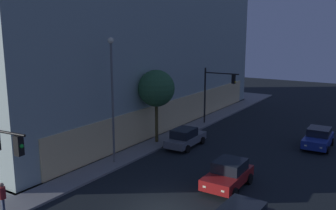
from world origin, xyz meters
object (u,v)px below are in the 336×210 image
street_lamp_sidewalk (112,87)px  modern_building (96,25)px  sidewalk_tree (156,88)px  car_red (228,174)px  car_blue (318,138)px  traffic_light_far_corner (215,88)px  car_grey (185,138)px  pedestrian_waiting (2,196)px

street_lamp_sidewalk → modern_building: bearing=47.0°
street_lamp_sidewalk → sidewalk_tree: street_lamp_sidewalk is taller
street_lamp_sidewalk → car_red: bearing=-85.3°
street_lamp_sidewalk → car_blue: bearing=-44.0°
car_blue → sidewalk_tree: bearing=117.9°
traffic_light_far_corner → car_blue: (-2.05, -10.68, -3.20)m
traffic_light_far_corner → car_grey: 8.75m
modern_building → street_lamp_sidewalk: bearing=-133.0°
modern_building → car_blue: size_ratio=8.57×
sidewalk_tree → car_blue: bearing=-62.1°
street_lamp_sidewalk → traffic_light_far_corner: bearing=-5.2°
modern_building → pedestrian_waiting: size_ratio=21.39×
modern_building → traffic_light_far_corner: modern_building is taller
car_grey → car_blue: size_ratio=1.04×
pedestrian_waiting → car_red: (9.97, -8.55, -0.33)m
street_lamp_sidewalk → car_grey: street_lamp_sidewalk is taller
car_blue → car_grey: bearing=122.1°
modern_building → traffic_light_far_corner: size_ratio=6.40×
traffic_light_far_corner → modern_building: bearing=103.6°
modern_building → traffic_light_far_corner: (3.24, -13.39, -6.43)m
pedestrian_waiting → car_grey: size_ratio=0.39×
modern_building → car_blue: modern_building is taller
car_red → sidewalk_tree: bearing=60.0°
car_blue → street_lamp_sidewalk: bearing=136.0°
pedestrian_waiting → car_blue: bearing=-28.4°
sidewalk_tree → car_grey: size_ratio=1.40×
pedestrian_waiting → car_blue: pedestrian_waiting is taller
sidewalk_tree → car_grey: (0.46, -2.65, -4.08)m
traffic_light_far_corner → car_grey: traffic_light_far_corner is taller
sidewalk_tree → car_red: (-5.24, -9.07, -4.04)m
modern_building → traffic_light_far_corner: bearing=-76.4°
modern_building → sidewalk_tree: 14.09m
modern_building → car_blue: 25.95m
modern_building → car_blue: (1.19, -24.07, -9.62)m
modern_building → street_lamp_sidewalk: 17.14m
modern_building → street_lamp_sidewalk: modern_building is taller
car_grey → car_red: bearing=-131.6°
pedestrian_waiting → sidewalk_tree: bearing=1.9°
sidewalk_tree → pedestrian_waiting: sidewalk_tree is taller
traffic_light_far_corner → sidewalk_tree: bearing=169.6°
car_blue → car_red: bearing=164.9°
traffic_light_far_corner → pedestrian_waiting: bearing=177.5°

